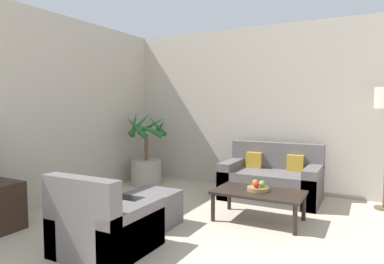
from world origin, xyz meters
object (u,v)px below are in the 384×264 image
Objects in this scene: potted_palm at (146,161)px; orange_fruit at (255,183)px; coffee_table at (259,195)px; fruit_bowl at (258,189)px; apple_red at (256,185)px; armchair at (105,226)px; ottoman at (153,208)px; sofa_loveseat at (271,180)px; apple_green at (262,184)px.

orange_fruit is at bearing -21.36° from potted_palm.
coffee_table is 4.07× the size of fruit_bowl.
coffee_table is at bearing 69.11° from apple_red.
ottoman is at bearing 91.04° from armchair.
ottoman is at bearing -145.27° from fruit_bowl.
fruit_bowl is at bearing -22.15° from potted_palm.
fruit_bowl is at bearing 56.72° from armchair.
armchair reaches higher than fruit_bowl.
orange_fruit is at bearing 114.08° from apple_red.
potted_palm reaches higher than fruit_bowl.
apple_red is 0.94× the size of orange_fruit.
orange_fruit reaches higher than apple_red.
sofa_loveseat is 0.98m from orange_fruit.
orange_fruit is at bearing 132.27° from fruit_bowl.
sofa_loveseat is 1.04m from coffee_table.
potted_palm is 2.43× the size of ottoman.
armchair is at bearing -124.14° from apple_green.
potted_palm is at bearing 157.85° from fruit_bowl.
apple_red is at bearing -123.64° from apple_green.
coffee_table is at bearing 56.16° from armchair.
armchair is at bearing -88.96° from ottoman.
armchair is 0.85m from ottoman.
potted_palm reaches higher than sofa_loveseat.
apple_green is 1.08× the size of orange_fruit.
potted_palm is 2.53m from coffee_table.
potted_palm is at bearing 158.62° from apple_green.
potted_palm is 0.93× the size of sofa_loveseat.
apple_red is at bearing -23.32° from potted_palm.
fruit_bowl is 0.48× the size of ottoman.
sofa_loveseat is (2.22, 0.08, -0.13)m from potted_palm.
coffee_table is 1.28m from ottoman.
apple_red is at bearing 55.83° from armchair.
apple_red is at bearing -84.65° from sofa_loveseat.
fruit_bowl is at bearing 140.64° from coffee_table.
orange_fruit is (0.05, -0.96, 0.17)m from sofa_loveseat.
armchair is at bearing -109.67° from sofa_loveseat.
potted_palm reaches higher than armchair.
sofa_loveseat is at bearing 93.00° from orange_fruit.
fruit_bowl is 0.10m from orange_fruit.
sofa_loveseat is 1.03m from apple_green.
fruit_bowl is 3.68× the size of apple_red.
armchair is (-1.07, -1.58, -0.20)m from apple_green.
orange_fruit is at bearing 133.88° from coffee_table.
potted_palm is 5.04× the size of fruit_bowl.
apple_green is (0.05, 0.02, 0.06)m from fruit_bowl.
armchair is at bearing -124.17° from apple_red.
apple_red is (2.32, -1.00, 0.03)m from potted_palm.
sofa_loveseat is 17.42× the size of apple_green.
potted_palm reaches higher than coffee_table.
fruit_bowl reaches higher than coffee_table.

